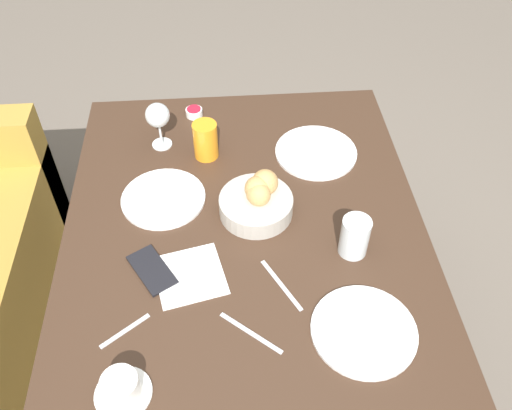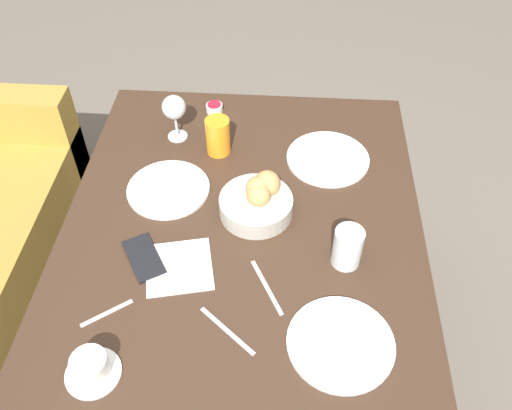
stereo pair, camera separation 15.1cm
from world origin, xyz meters
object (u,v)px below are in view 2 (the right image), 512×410
Objects in this scene: fork_silver at (267,287)px; knife_silver at (227,331)px; plate_near_left at (341,343)px; juice_glass at (218,136)px; cell_phone at (144,257)px; jam_bowl_berry at (214,108)px; spoon_coffee at (107,313)px; bread_basket at (258,200)px; plate_far_center at (168,189)px; plate_near_right at (328,158)px; coffee_cup at (91,368)px; wine_glass at (174,109)px; napkin at (179,267)px; water_tumbler at (347,247)px.

knife_silver is (-0.13, 0.09, 0.00)m from fork_silver.
plate_near_left is 1.75× the size of knife_silver.
juice_glass is 0.47m from cell_phone.
plate_near_left is at bearing -155.30° from jam_bowl_berry.
spoon_coffee is at bearing 84.61° from knife_silver.
bread_basket reaches higher than plate_far_center.
plate_near_right is at bearing -42.41° from spoon_coffee.
coffee_cup is 0.31m from knife_silver.
fork_silver is (0.15, 0.18, -0.00)m from plate_near_left.
bread_basket is 0.35m from cell_phone.
wine_glass reaches higher than coffee_cup.
jam_bowl_berry is (0.46, 0.18, -0.03)m from bread_basket.
bread_basket is 1.33× the size of wine_glass.
plate_near_left is 2.08× the size of juice_glass.
knife_silver is (-0.85, -0.13, -0.01)m from jam_bowl_berry.
plate_far_center reaches higher than napkin.
plate_near_left is 0.55m from cell_phone.
plate_near_left is 1.03× the size of plate_far_center.
wine_glass reaches higher than plate_near_left.
juice_glass is 0.55m from fork_silver.
jam_bowl_berry is (0.15, -0.10, -0.10)m from wine_glass.
coffee_cup is (-0.58, 0.06, 0.02)m from plate_far_center.
bread_basket is at bearing -6.71° from knife_silver.
napkin is at bearing 78.46° from fork_silver.
plate_far_center reaches higher than fork_silver.
jam_bowl_berry is 0.35× the size of fork_silver.
wine_glass is 0.84m from coffee_cup.
plate_far_center is 0.45m from fork_silver.
spoon_coffee is at bearing 161.94° from juice_glass.
coffee_cup is at bearing 176.73° from wine_glass.
water_tumbler is at bearing -4.93° from plate_near_left.
plate_far_center is (0.06, 0.27, -0.04)m from bread_basket.
fork_silver is 0.33m from cell_phone.
juice_glass is 0.65m from spoon_coffee.
plate_near_right is 1.80× the size of knife_silver.
coffee_cup is 0.16m from spoon_coffee.
plate_near_left is 0.23m from fork_silver.
bread_basket is 0.29m from juice_glass.
wine_glass is (0.06, 0.14, 0.05)m from juice_glass.
plate_near_right is at bearing -120.52° from jam_bowl_berry.
water_tumbler is at bearing -174.83° from plate_near_right.
spoon_coffee is at bearing 168.92° from jam_bowl_berry.
water_tumbler is 2.01× the size of jam_bowl_berry.
cell_phone is at bearing -7.46° from coffee_cup.
plate_far_center is 0.27m from wine_glass.
jam_bowl_berry is (0.62, 0.42, -0.04)m from water_tumbler.
bread_basket is at bearing -32.51° from coffee_cup.
coffee_cup is at bearing 144.59° from plate_near_right.
spoon_coffee is 0.18m from cell_phone.
plate_near_right reaches higher than napkin.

